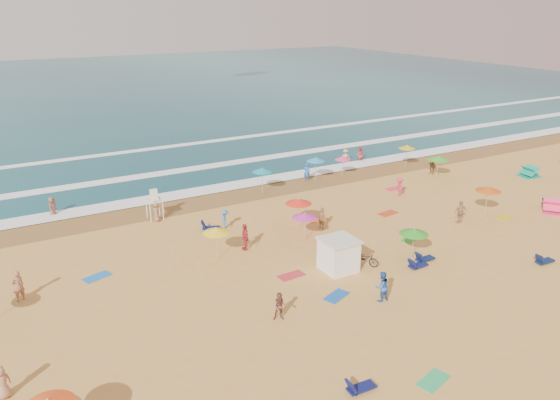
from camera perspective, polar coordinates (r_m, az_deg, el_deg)
ground at (r=38.27m, az=3.28°, el=-5.00°), size 220.00×220.00×0.00m
ocean at (r=115.80m, az=-20.11°, el=10.73°), size 220.00×140.00×0.18m
wet_sand at (r=48.46m, az=-4.69°, el=0.44°), size 220.00×220.00×0.00m
surf_foam at (r=56.19m, az=-8.51°, el=3.14°), size 200.00×18.70×0.05m
cabana at (r=34.98m, az=6.13°, el=-5.78°), size 2.00×2.00×2.00m
cabana_roof at (r=34.54m, az=6.20°, el=-4.20°), size 2.20×2.20×0.12m
bicycle at (r=36.04m, az=8.86°, el=-6.02°), size 1.47×1.93×0.97m
lifeguard_stand at (r=43.92m, az=-12.96°, el=-0.66°), size 1.20×1.20×2.10m
beach_umbrellas at (r=37.95m, az=6.28°, el=-1.83°), size 41.59×31.87×0.81m
loungers at (r=38.41m, az=15.05°, el=-5.33°), size 55.90×20.92×0.34m
towels at (r=37.07m, az=6.27°, el=-5.93°), size 36.42×22.92×0.03m
popup_tents at (r=54.33m, az=25.59°, el=1.33°), size 9.07×9.55×1.20m
beachgoers at (r=42.94m, az=2.95°, el=-0.98°), size 40.51×25.47×2.14m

